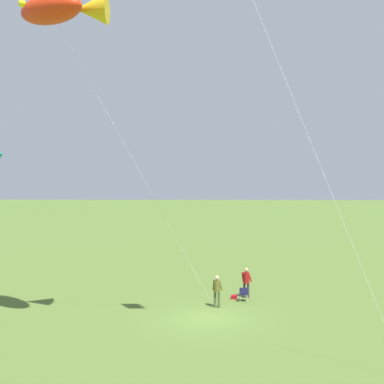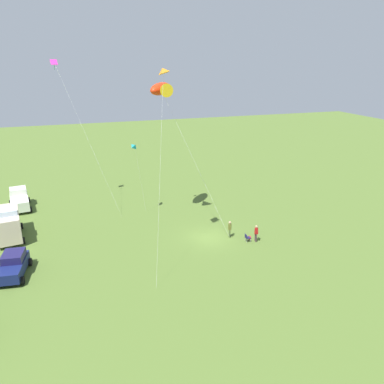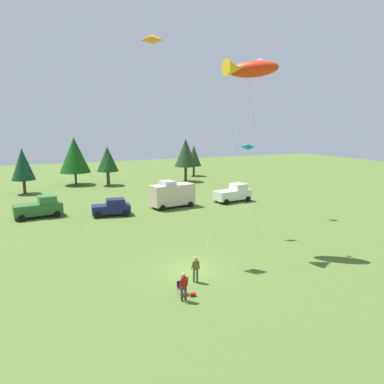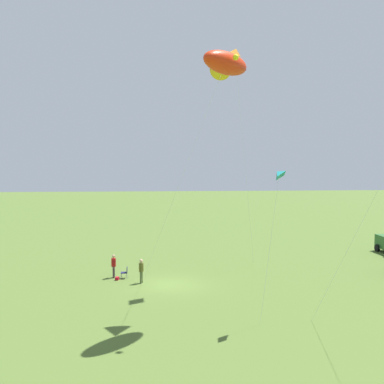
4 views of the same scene
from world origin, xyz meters
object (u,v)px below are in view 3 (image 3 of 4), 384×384
object	(u,v)px
folding_chair	(181,286)
kite_large_fish	(248,69)
truck_green_flatbed	(40,207)
person_spectator	(184,284)
backpack_on_grass	(193,294)
person_kite_flyer	(196,267)
truck_white_pickup	(234,193)
kite_delta_teal	(248,146)
kite_delta_orange	(152,39)
kite_diamond_rainbow	(258,71)
car_navy_hatch	(112,207)
van_camper_beige	(172,194)

from	to	relation	value
folding_chair	kite_large_fish	distance (m)	17.45
truck_green_flatbed	kite_large_fish	xyz separation A→B (m)	(15.27, -17.75, 13.31)
person_spectator	backpack_on_grass	bearing A→B (deg)	116.73
person_kite_flyer	truck_white_pickup	world-z (taller)	truck_white_pickup
person_kite_flyer	person_spectator	bearing A→B (deg)	-22.98
folding_chair	truck_white_pickup	world-z (taller)	truck_white_pickup
folding_chair	truck_white_pickup	xyz separation A→B (m)	(17.01, 22.47, 0.61)
person_kite_flyer	kite_delta_teal	bearing A→B (deg)	148.11
backpack_on_grass	kite_delta_orange	size ratio (longest dim) A/B	0.02
backpack_on_grass	truck_green_flatbed	size ratio (longest dim) A/B	0.06
truck_white_pickup	kite_delta_teal	world-z (taller)	kite_delta_teal
folding_chair	kite_delta_teal	size ratio (longest dim) A/B	0.10
kite_large_fish	kite_diamond_rainbow	xyz separation A→B (m)	(7.60, 9.95, 1.47)
person_kite_flyer	folding_chair	size ratio (longest dim) A/B	2.12
folding_chair	car_navy_hatch	distance (m)	21.46
car_navy_hatch	kite_delta_orange	world-z (taller)	kite_delta_orange
folding_chair	car_navy_hatch	size ratio (longest dim) A/B	0.19
car_navy_hatch	truck_white_pickup	size ratio (longest dim) A/B	0.84
folding_chair	kite_delta_teal	xyz separation A→B (m)	(10.31, 8.97, 7.70)
backpack_on_grass	van_camper_beige	world-z (taller)	van_camper_beige
person_kite_flyer	person_spectator	size ratio (longest dim) A/B	1.00
backpack_on_grass	van_camper_beige	bearing A→B (deg)	71.39
person_kite_flyer	person_spectator	distance (m)	2.73
person_kite_flyer	truck_white_pickup	size ratio (longest dim) A/B	0.33
folding_chair	kite_diamond_rainbow	distance (m)	27.53
folding_chair	backpack_on_grass	world-z (taller)	folding_chair
person_spectator	kite_delta_orange	world-z (taller)	kite_delta_orange
truck_green_flatbed	kite_diamond_rainbow	distance (m)	28.32
folding_chair	car_navy_hatch	world-z (taller)	car_navy_hatch
backpack_on_grass	kite_large_fish	world-z (taller)	kite_large_fish
truck_white_pickup	kite_large_fish	bearing A→B (deg)	-125.40
person_spectator	kite_large_fish	bearing A→B (deg)	133.37
car_navy_hatch	truck_white_pickup	distance (m)	16.43
truck_green_flatbed	van_camper_beige	world-z (taller)	van_camper_beige
person_spectator	backpack_on_grass	distance (m)	1.20
person_kite_flyer	backpack_on_grass	distance (m)	2.25
person_kite_flyer	car_navy_hatch	bearing A→B (deg)	-160.70
backpack_on_grass	kite_diamond_rainbow	world-z (taller)	kite_diamond_rainbow
van_camper_beige	person_kite_flyer	bearing A→B (deg)	64.67
folding_chair	kite_large_fish	size ratio (longest dim) A/B	0.05
backpack_on_grass	kite_delta_teal	size ratio (longest dim) A/B	0.04
truck_white_pickup	kite_large_fish	xyz separation A→B (m)	(-8.57, -16.17, 13.31)
truck_white_pickup	person_spectator	bearing A→B (deg)	-133.88
kite_large_fish	backpack_on_grass	bearing A→B (deg)	-139.10
folding_chair	van_camper_beige	xyz separation A→B (m)	(8.32, 22.64, 1.16)
backpack_on_grass	truck_green_flatbed	distance (m)	25.71
truck_green_flatbed	person_spectator	bearing A→B (deg)	-80.96
folding_chair	van_camper_beige	size ratio (longest dim) A/B	0.15
person_spectator	van_camper_beige	distance (m)	25.03
folding_chair	truck_green_flatbed	world-z (taller)	truck_green_flatbed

